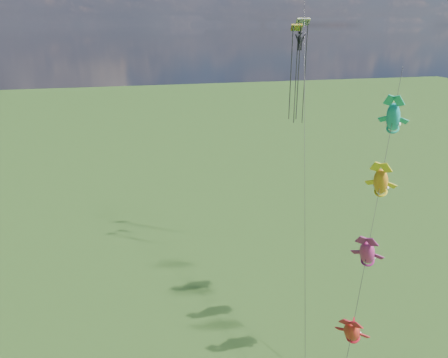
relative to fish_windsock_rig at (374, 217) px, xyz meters
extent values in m
cylinder|color=black|center=(-0.59, -0.70, -1.10)|extent=(10.22, 12.13, 18.99)
ellipsoid|color=#E54119|center=(-2.83, -3.36, -5.27)|extent=(2.21, 2.39, 2.60)
ellipsoid|color=#D8337B|center=(-0.93, -1.11, -1.73)|extent=(2.21, 2.39, 2.60)
ellipsoid|color=red|center=(0.97, 1.15, 1.81)|extent=(2.21, 2.39, 2.60)
ellipsoid|color=#198FBF|center=(2.87, 3.41, 5.35)|extent=(2.21, 2.39, 2.60)
cylinder|color=black|center=(-1.31, 7.49, 1.27)|extent=(5.59, 16.17, 23.73)
cube|color=green|center=(-0.23, 12.88, 10.89)|extent=(1.02, 0.84, 0.54)
cylinder|color=black|center=(-0.54, 12.88, 7.12)|extent=(0.08, 0.08, 7.55)
cylinder|color=black|center=(0.08, 12.88, 7.12)|extent=(0.08, 0.08, 7.55)
cube|color=#211CC8|center=(1.46, 15.56, 11.35)|extent=(1.25, 0.99, 0.61)
cylinder|color=black|center=(1.07, 15.56, 6.85)|extent=(0.08, 0.08, 9.01)
cylinder|color=black|center=(1.86, 15.56, 6.85)|extent=(0.08, 0.08, 9.01)
camera|label=1|loc=(-14.84, -21.36, 11.05)|focal=35.00mm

